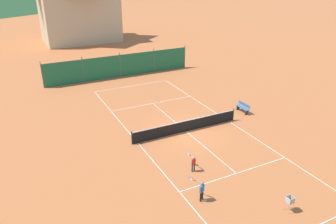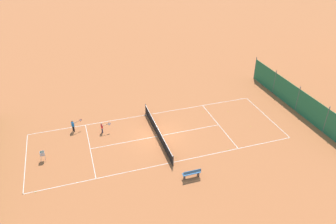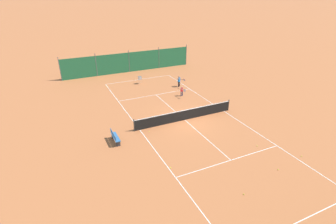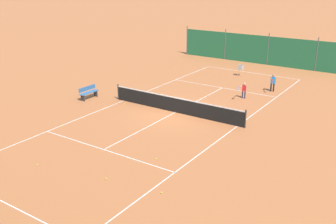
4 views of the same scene
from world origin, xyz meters
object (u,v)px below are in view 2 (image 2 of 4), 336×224
at_px(tennis_ball_near_corner, 36,192).
at_px(tennis_ball_service_box, 141,126).
at_px(tennis_net, 158,132).
at_px(ball_hopper, 42,154).
at_px(player_far_service, 102,127).
at_px(courtside_bench, 192,173).
at_px(tennis_ball_alley_right, 228,111).
at_px(tennis_ball_by_net_right, 176,157).
at_px(tennis_ball_far_corner, 228,150).
at_px(player_far_baseline, 73,125).
at_px(tennis_ball_mid_court, 251,127).
at_px(tennis_ball_alley_left, 215,101).
at_px(tennis_ball_by_net_left, 203,112).

relative_size(tennis_ball_near_corner, tennis_ball_service_box, 1.00).
relative_size(tennis_net, ball_hopper, 10.31).
distance_m(player_far_service, tennis_ball_service_box, 3.80).
bearing_deg(tennis_ball_near_corner, tennis_net, 110.97).
bearing_deg(courtside_bench, tennis_ball_alley_right, 138.09).
bearing_deg(tennis_ball_by_net_right, tennis_ball_near_corner, -86.74).
xyz_separation_m(tennis_ball_by_net_right, tennis_ball_alley_right, (-5.59, 7.88, 0.00)).
height_order(tennis_ball_by_net_right, tennis_ball_far_corner, same).
xyz_separation_m(tennis_ball_service_box, courtside_bench, (8.45, 2.11, 0.42)).
bearing_deg(player_far_baseline, tennis_ball_by_net_right, 49.73).
xyz_separation_m(tennis_net, player_far_service, (-2.31, -4.89, 0.14)).
height_order(player_far_baseline, tennis_ball_mid_court, player_far_baseline).
xyz_separation_m(tennis_ball_alley_left, tennis_ball_by_net_left, (1.84, -2.25, 0.00)).
relative_size(player_far_baseline, courtside_bench, 0.83).
xyz_separation_m(tennis_ball_far_corner, tennis_ball_alley_left, (-8.56, 2.66, 0.00)).
relative_size(tennis_ball_by_net_left, courtside_bench, 0.04).
distance_m(player_far_baseline, tennis_ball_by_net_right, 10.72).
bearing_deg(tennis_ball_far_corner, tennis_ball_alley_right, 153.16).
distance_m(tennis_net, tennis_ball_mid_court, 9.38).
bearing_deg(tennis_ball_by_net_right, tennis_ball_mid_court, 104.36).
bearing_deg(tennis_ball_by_net_left, player_far_service, -87.74).
xyz_separation_m(tennis_ball_near_corner, tennis_ball_alley_right, (-6.25, 19.47, 0.00)).
distance_m(tennis_ball_by_net_right, tennis_ball_far_corner, 4.84).
bearing_deg(tennis_ball_mid_court, tennis_ball_by_net_left, -139.81).
bearing_deg(tennis_ball_mid_court, tennis_ball_alley_left, -168.73).
bearing_deg(tennis_ball_by_net_right, tennis_ball_far_corner, 84.78).
bearing_deg(tennis_ball_alley_left, tennis_ball_near_corner, -65.30).
height_order(player_far_baseline, tennis_ball_far_corner, player_far_baseline).
height_order(tennis_net, tennis_ball_alley_right, tennis_net).
height_order(tennis_ball_mid_court, courtside_bench, courtside_bench).
height_order(tennis_net, tennis_ball_by_net_left, tennis_net).
height_order(tennis_ball_service_box, ball_hopper, ball_hopper).
bearing_deg(tennis_ball_service_box, tennis_ball_alley_right, 89.66).
bearing_deg(player_far_baseline, tennis_ball_near_corner, -24.36).
xyz_separation_m(player_far_baseline, tennis_ball_near_corner, (7.58, -3.43, -0.70)).
distance_m(tennis_net, player_far_service, 5.41).
height_order(tennis_ball_near_corner, tennis_ball_service_box, same).
bearing_deg(tennis_net, player_far_baseline, -114.06).
height_order(tennis_ball_near_corner, tennis_ball_by_net_left, same).
distance_m(player_far_service, tennis_ball_far_corner, 12.11).
bearing_deg(tennis_ball_mid_court, player_far_baseline, -105.60).
relative_size(tennis_ball_mid_court, tennis_ball_service_box, 1.00).
relative_size(tennis_net, player_far_baseline, 7.34).
height_order(tennis_ball_mid_court, tennis_ball_alley_left, same).
distance_m(tennis_net, tennis_ball_service_box, 2.44).
bearing_deg(tennis_ball_alley_right, tennis_ball_near_corner, -72.20).
bearing_deg(tennis_ball_by_net_right, tennis_ball_by_net_left, 140.17).
bearing_deg(tennis_ball_alley_right, tennis_ball_far_corner, -26.84).
bearing_deg(tennis_ball_by_net_left, tennis_ball_by_net_right, -39.83).
relative_size(tennis_ball_alley_right, ball_hopper, 0.07).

